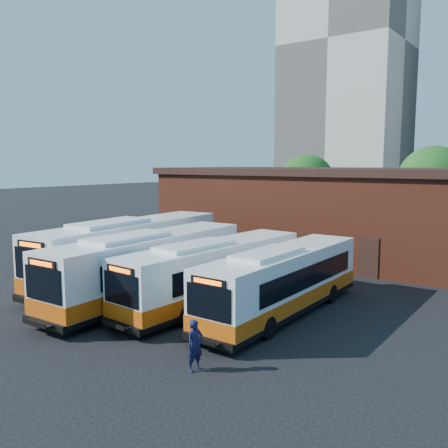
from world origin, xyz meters
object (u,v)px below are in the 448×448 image
Objects in this scene: bus_east at (283,284)px; bus_mideast at (214,275)px; bus_west at (131,253)px; transit_worker at (195,345)px; bus_midwest at (149,269)px.

bus_mideast is at bearing -169.35° from bus_east.
bus_west is 12.50m from transit_worker.
bus_west is at bearing 179.88° from bus_east.
bus_midwest reaches higher than bus_mideast.
transit_worker is at bearing -85.16° from bus_east.
bus_west is at bearing 148.48° from bus_midwest.
bus_east is at bearing 13.67° from bus_midwest.
bus_midwest is 8.69m from transit_worker.
bus_mideast is at bearing 19.12° from bus_midwest.
bus_mideast reaches higher than transit_worker.
bus_west reaches higher than bus_east.
bus_midwest is 3.34m from bus_mideast.
bus_west is 6.49m from bus_mideast.
bus_west is at bearing 67.00° from transit_worker.
bus_east is at bearing 13.94° from bus_mideast.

